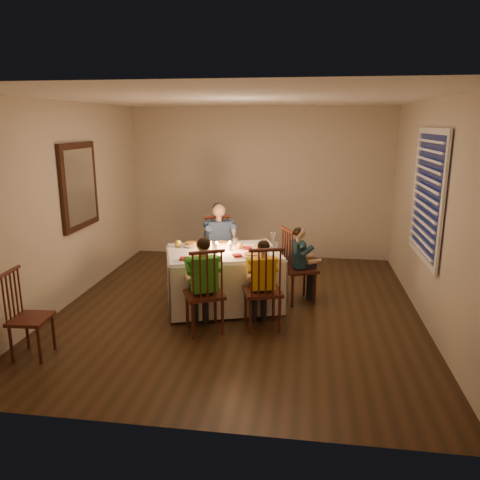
# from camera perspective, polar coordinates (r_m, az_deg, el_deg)

# --- Properties ---
(ground) EXTENTS (5.00, 5.00, 0.00)m
(ground) POSITION_cam_1_polar(r_m,az_deg,el_deg) (6.10, -0.08, -8.29)
(ground) COLOR black
(ground) RESTS_ON ground
(wall_left) EXTENTS (0.02, 5.00, 2.60)m
(wall_left) POSITION_cam_1_polar(r_m,az_deg,el_deg) (6.45, -20.33, 4.08)
(wall_left) COLOR #BCB3A0
(wall_left) RESTS_ON ground
(wall_right) EXTENTS (0.02, 5.00, 2.60)m
(wall_right) POSITION_cam_1_polar(r_m,az_deg,el_deg) (5.86, 22.29, 2.97)
(wall_right) COLOR #BCB3A0
(wall_right) RESTS_ON ground
(wall_back) EXTENTS (4.50, 0.02, 2.60)m
(wall_back) POSITION_cam_1_polar(r_m,az_deg,el_deg) (8.19, 2.46, 6.90)
(wall_back) COLOR #BCB3A0
(wall_back) RESTS_ON ground
(ceiling) EXTENTS (5.00, 5.00, 0.00)m
(ceiling) POSITION_cam_1_polar(r_m,az_deg,el_deg) (5.65, -0.09, 16.90)
(ceiling) COLOR white
(ceiling) RESTS_ON wall_back
(dining_table) EXTENTS (1.67, 1.42, 0.71)m
(dining_table) POSITION_cam_1_polar(r_m,az_deg,el_deg) (6.01, -2.02, -3.29)
(dining_table) COLOR silver
(dining_table) RESTS_ON ground
(chair_adult) EXTENTS (0.53, 0.52, 1.01)m
(chair_adult) POSITION_cam_1_polar(r_m,az_deg,el_deg) (6.94, -2.47, -5.50)
(chair_adult) COLOR #33140E
(chair_adult) RESTS_ON ground
(chair_near_left) EXTENTS (0.55, 0.54, 1.01)m
(chair_near_left) POSITION_cam_1_polar(r_m,az_deg,el_deg) (5.49, -4.30, -11.00)
(chair_near_left) COLOR #33140E
(chair_near_left) RESTS_ON ground
(chair_near_right) EXTENTS (0.51, 0.50, 1.01)m
(chair_near_right) POSITION_cam_1_polar(r_m,az_deg,el_deg) (5.56, 2.70, -10.62)
(chair_near_right) COLOR #33140E
(chair_near_right) RESTS_ON ground
(chair_end) EXTENTS (0.53, 0.54, 1.01)m
(chair_end) POSITION_cam_1_polar(r_m,az_deg,el_deg) (6.38, 7.09, -7.38)
(chair_end) COLOR #33140E
(chair_end) RESTS_ON ground
(chair_extra) EXTENTS (0.39, 0.40, 0.92)m
(chair_extra) POSITION_cam_1_polar(r_m,az_deg,el_deg) (5.38, -23.73, -12.77)
(chair_extra) COLOR #33140E
(chair_extra) RESTS_ON ground
(adult) EXTENTS (0.55, 0.53, 1.22)m
(adult) POSITION_cam_1_polar(r_m,az_deg,el_deg) (6.94, -2.47, -5.50)
(adult) COLOR navy
(adult) RESTS_ON ground
(child_green) EXTENTS (0.49, 0.48, 1.12)m
(child_green) POSITION_cam_1_polar(r_m,az_deg,el_deg) (5.49, -4.30, -11.00)
(child_green) COLOR green
(child_green) RESTS_ON ground
(child_yellow) EXTENTS (0.43, 0.41, 1.06)m
(child_yellow) POSITION_cam_1_polar(r_m,az_deg,el_deg) (5.56, 2.70, -10.62)
(child_yellow) COLOR gold
(child_yellow) RESTS_ON ground
(child_teal) EXTENTS (0.40, 0.42, 1.01)m
(child_teal) POSITION_cam_1_polar(r_m,az_deg,el_deg) (6.38, 7.09, -7.38)
(child_teal) COLOR #1A3541
(child_teal) RESTS_ON ground
(setting_adult) EXTENTS (0.33, 0.33, 0.02)m
(setting_adult) POSITION_cam_1_polar(r_m,az_deg,el_deg) (6.26, -2.23, -0.46)
(setting_adult) COLOR white
(setting_adult) RESTS_ON dining_table
(setting_green) EXTENTS (0.33, 0.33, 0.02)m
(setting_green) POSITION_cam_1_polar(r_m,az_deg,el_deg) (5.61, -5.00, -2.24)
(setting_green) COLOR white
(setting_green) RESTS_ON dining_table
(setting_yellow) EXTENTS (0.33, 0.33, 0.02)m
(setting_yellow) POSITION_cam_1_polar(r_m,az_deg,el_deg) (5.73, 1.42, -1.85)
(setting_yellow) COLOR white
(setting_yellow) RESTS_ON dining_table
(setting_teal) EXTENTS (0.33, 0.33, 0.02)m
(setting_teal) POSITION_cam_1_polar(r_m,az_deg,el_deg) (6.06, 2.59, -0.95)
(setting_teal) COLOR white
(setting_teal) RESTS_ON dining_table
(candle_left) EXTENTS (0.06, 0.06, 0.10)m
(candle_left) POSITION_cam_1_polar(r_m,az_deg,el_deg) (5.93, -2.87, -0.90)
(candle_left) COLOR white
(candle_left) RESTS_ON dining_table
(candle_right) EXTENTS (0.06, 0.06, 0.10)m
(candle_right) POSITION_cam_1_polar(r_m,az_deg,el_deg) (5.95, -1.27, -0.83)
(candle_right) COLOR white
(candle_right) RESTS_ON dining_table
(squash) EXTENTS (0.09, 0.09, 0.09)m
(squash) POSITION_cam_1_polar(r_m,az_deg,el_deg) (6.18, -7.54, -0.43)
(squash) COLOR yellow
(squash) RESTS_ON dining_table
(orange_fruit) EXTENTS (0.08, 0.08, 0.08)m
(orange_fruit) POSITION_cam_1_polar(r_m,az_deg,el_deg) (6.02, -0.06, -0.75)
(orange_fruit) COLOR orange
(orange_fruit) RESTS_ON dining_table
(serving_bowl) EXTENTS (0.23, 0.23, 0.05)m
(serving_bowl) POSITION_cam_1_polar(r_m,az_deg,el_deg) (6.14, -5.95, -0.67)
(serving_bowl) COLOR white
(serving_bowl) RESTS_ON dining_table
(wall_mirror) EXTENTS (0.06, 0.95, 1.15)m
(wall_mirror) POSITION_cam_1_polar(r_m,az_deg,el_deg) (6.67, -19.01, 6.24)
(wall_mirror) COLOR black
(wall_mirror) RESTS_ON wall_left
(window_blinds) EXTENTS (0.07, 1.34, 1.54)m
(window_blinds) POSITION_cam_1_polar(r_m,az_deg,el_deg) (5.91, 21.83, 5.07)
(window_blinds) COLOR black
(window_blinds) RESTS_ON wall_right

